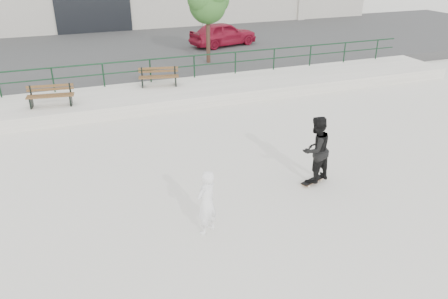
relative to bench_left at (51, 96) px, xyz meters
name	(u,v)px	position (x,y,z in m)	size (l,w,h in m)	color
ground	(210,234)	(3.14, -9.06, -0.88)	(120.00, 120.00, 0.00)	beige
ledge	(134,99)	(3.14, 0.44, -0.63)	(30.00, 3.00, 0.50)	beige
parking_strip	(108,55)	(3.14, 8.94, -0.63)	(60.00, 14.00, 0.50)	#3E3E3E
railing	(127,67)	(3.14, 1.74, 0.36)	(28.00, 0.06, 1.03)	#12331D
bench_left	(51,96)	(0.00, 0.00, 0.00)	(1.73, 0.71, 0.78)	#53381C
bench_right	(159,77)	(4.35, 1.09, 0.00)	(1.75, 0.83, 0.78)	#53381C
tree	(208,0)	(7.68, 4.20, 2.65)	(2.27, 2.02, 4.04)	#4F3427
red_car	(223,34)	(9.81, 7.77, 0.31)	(1.64, 4.08, 1.39)	maroon
skateboard	(313,181)	(6.56, -7.84, -0.81)	(0.80, 0.45, 0.09)	black
standing_skater	(316,149)	(6.56, -7.84, 0.14)	(0.90, 0.70, 1.86)	black
seated_skater	(207,203)	(3.10, -8.96, -0.10)	(0.57, 0.38, 1.57)	white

